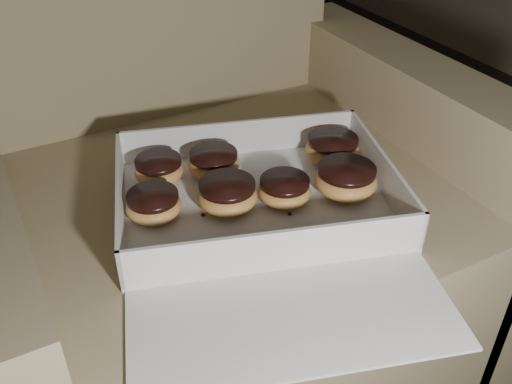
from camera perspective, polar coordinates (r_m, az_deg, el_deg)
The scene contains 13 objects.
floor at distance 1.32m, azimuth -17.93°, elevation -15.83°, with size 4.50×4.50×0.00m, color black.
armchair at distance 1.11m, azimuth -3.94°, elevation -2.84°, with size 0.92×0.78×0.97m.
bakery_box at distance 0.89m, azimuth 0.80°, elevation -2.36°, with size 0.56×0.61×0.07m.
donut_a at distance 0.94m, azimuth 8.97°, elevation 1.25°, with size 0.10×0.10×0.05m.
donut_b at distance 0.90m, azimuth -2.89°, elevation -0.25°, with size 0.10×0.10×0.05m.
donut_c at distance 0.98m, azimuth -9.68°, elevation 2.29°, with size 0.08×0.08×0.04m.
donut_d at distance 0.99m, azimuth -4.24°, elevation 2.94°, with size 0.09×0.09×0.04m.
donut_e at distance 1.03m, azimuth 7.63°, elevation 4.34°, with size 0.10×0.10×0.05m.
donut_f at distance 0.92m, azimuth 2.86°, elevation 0.24°, with size 0.09×0.09×0.04m.
donut_g at distance 0.90m, azimuth -10.22°, elevation -1.26°, with size 0.09×0.09×0.04m.
crumb_a at distance 0.90m, azimuth 3.38°, elevation -2.18°, with size 0.01×0.01×0.00m, color black.
crumb_b at distance 0.86m, azimuth 7.11°, elevation -4.45°, with size 0.01×0.01×0.00m, color black.
crumb_c at distance 0.90m, azimuth -5.34°, elevation -2.27°, with size 0.01×0.01×0.00m, color black.
Camera 1 is at (-0.02, -0.87, 0.99)m, focal length 40.00 mm.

